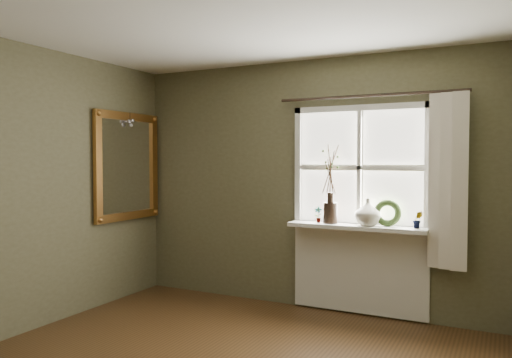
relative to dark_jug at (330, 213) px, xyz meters
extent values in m
cube|color=brown|center=(-0.28, 0.18, 0.27)|extent=(4.00, 0.10, 2.60)
cube|color=silver|center=(0.27, 0.10, -0.14)|extent=(1.36, 0.06, 0.06)
cube|color=silver|center=(0.27, 0.10, 1.04)|extent=(1.36, 0.06, 0.06)
cube|color=silver|center=(-0.38, 0.10, 0.45)|extent=(0.06, 0.06, 1.24)
cube|color=silver|center=(0.92, 0.10, 0.45)|extent=(0.06, 0.06, 1.24)
cube|color=silver|center=(0.27, 0.10, 0.45)|extent=(1.24, 0.05, 0.04)
cube|color=silver|center=(0.27, 0.10, 0.45)|extent=(0.04, 0.05, 1.12)
cube|color=white|center=(-0.06, 0.12, 0.75)|extent=(0.59, 0.01, 0.53)
cube|color=white|center=(0.59, 0.12, 0.75)|extent=(0.59, 0.01, 0.53)
cube|color=white|center=(-0.06, 0.12, 0.16)|extent=(0.59, 0.01, 0.53)
cube|color=white|center=(0.59, 0.12, 0.16)|extent=(0.59, 0.01, 0.53)
cube|color=silver|center=(0.27, 0.00, -0.13)|extent=(1.36, 0.26, 0.04)
cube|color=silver|center=(0.27, 0.11, -0.57)|extent=(1.36, 0.04, 0.88)
cylinder|color=black|center=(0.00, 0.00, 0.00)|extent=(0.15, 0.15, 0.21)
imported|color=beige|center=(0.38, 0.00, 0.03)|extent=(0.31, 0.31, 0.26)
torus|color=#354B21|center=(0.56, 0.04, -0.01)|extent=(0.28, 0.16, 0.27)
imported|color=#354B21|center=(-0.13, 0.00, -0.02)|extent=(0.09, 0.07, 0.16)
imported|color=#354B21|center=(0.85, 0.00, -0.02)|extent=(0.10, 0.09, 0.16)
cube|color=beige|center=(1.11, 0.01, 0.34)|extent=(0.36, 0.12, 1.59)
cylinder|color=black|center=(0.37, 0.05, 1.15)|extent=(1.84, 0.03, 0.03)
cube|color=white|center=(-2.25, -0.42, 0.46)|extent=(0.02, 0.84, 1.03)
cube|color=#AA6F32|center=(-2.24, -0.42, 1.02)|extent=(0.05, 1.01, 0.09)
cube|color=#AA6F32|center=(-2.24, -0.42, -0.10)|extent=(0.05, 1.01, 0.09)
cube|color=#AA6F32|center=(-2.24, -0.88, 0.46)|extent=(0.05, 0.09, 1.03)
cube|color=#AA6F32|center=(-2.24, 0.04, 0.46)|extent=(0.05, 0.09, 1.03)
sphere|color=silver|center=(-2.19, -0.45, 0.96)|extent=(0.04, 0.04, 0.04)
sphere|color=silver|center=(-2.19, -0.42, 0.92)|extent=(0.04, 0.04, 0.04)
sphere|color=silver|center=(-2.19, -0.39, 0.97)|extent=(0.04, 0.04, 0.04)
camera|label=1|loc=(1.58, -4.78, 0.54)|focal=35.00mm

